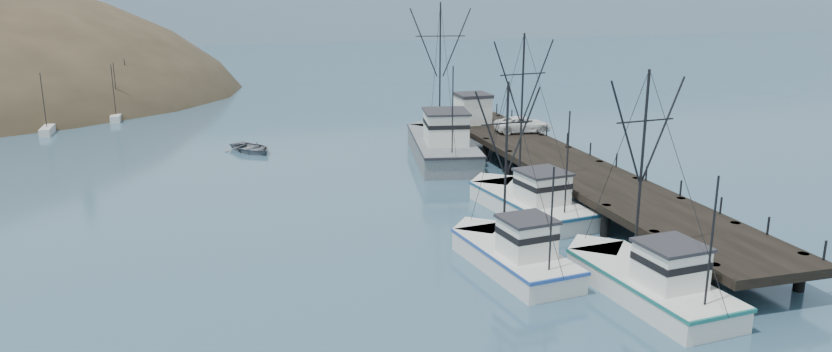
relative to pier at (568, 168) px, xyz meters
The scene contains 12 objects.
ground 21.33m from the pier, 131.19° to the right, with size 400.00×400.00×0.00m, color #2D4D65.
pier is the anchor object (origin of this frame).
distant_ridge 154.06m from the pier, 91.49° to the left, with size 360.00×40.00×26.00m, color #9EB2C6.
distant_ridge_far 177.43m from the pier, 107.72° to the left, with size 180.00×25.00×18.00m, color silver.
moored_sailboats 61.83m from the pier, 137.69° to the left, with size 22.18×18.36×6.35m.
trawler_near 19.17m from the pier, 105.75° to the right, with size 4.57×11.37×11.45m.
trawler_mid 16.62m from the pier, 127.52° to the right, with size 4.51×10.42×10.39m.
trawler_far 6.88m from the pier, 139.90° to the right, with size 5.26×12.09×12.18m.
work_vessel 13.47m from the pier, 115.81° to the left, with size 7.27×16.53×13.63m.
pier_shed 17.09m from the pier, 94.27° to the left, with size 3.00×3.20×2.80m.
pickup_truck 11.71m from the pier, 82.61° to the left, with size 2.33×5.05×1.40m, color white.
motorboat 29.04m from the pier, 138.58° to the left, with size 3.58×5.01×1.04m, color slate.
Camera 1 is at (-11.51, -31.88, 15.24)m, focal length 32.00 mm.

